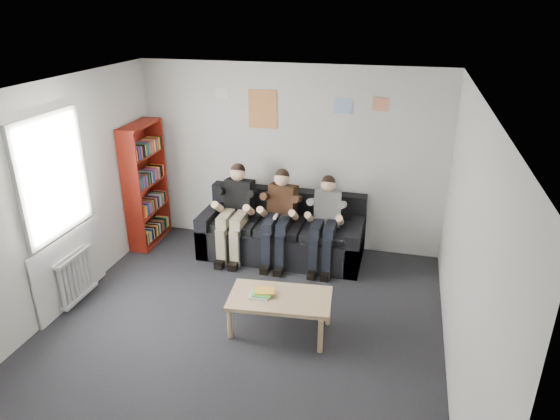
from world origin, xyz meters
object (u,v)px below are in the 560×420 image
(sofa, at_px, (282,234))
(person_right, at_px, (325,223))
(coffee_table, at_px, (280,301))
(person_middle, at_px, (279,218))
(bookshelf, at_px, (146,185))
(person_left, at_px, (235,212))

(sofa, xyz_separation_m, person_right, (0.65, -0.20, 0.33))
(sofa, relative_size, coffee_table, 2.06)
(sofa, relative_size, person_middle, 1.75)
(bookshelf, height_order, person_right, bookshelf)
(sofa, xyz_separation_m, bookshelf, (-2.09, -0.10, 0.61))
(bookshelf, relative_size, person_middle, 1.40)
(bookshelf, relative_size, coffee_table, 1.65)
(person_left, distance_m, person_right, 1.30)
(person_middle, bearing_deg, person_right, 8.51)
(coffee_table, xyz_separation_m, person_middle, (-0.43, 1.62, 0.27))
(sofa, bearing_deg, person_middle, -90.00)
(coffee_table, height_order, person_right, person_right)
(person_left, height_order, person_right, person_left)
(person_right, bearing_deg, person_middle, 173.00)
(coffee_table, bearing_deg, bookshelf, 145.62)
(sofa, height_order, coffee_table, sofa)
(sofa, xyz_separation_m, coffee_table, (0.43, -1.83, 0.07))
(sofa, distance_m, person_left, 0.77)
(person_middle, distance_m, person_right, 0.65)
(sofa, xyz_separation_m, person_left, (-0.65, -0.21, 0.36))
(sofa, height_order, person_middle, person_middle)
(bookshelf, bearing_deg, person_right, -5.13)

